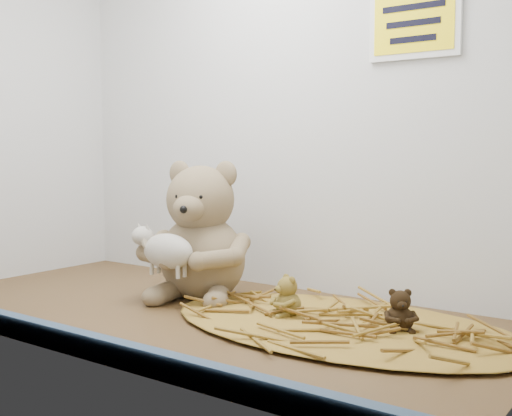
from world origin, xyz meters
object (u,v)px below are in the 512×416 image
Objects in this scene: mini_teddy_tan at (288,294)px; toy_lamb at (168,251)px; mini_teddy_brown at (400,308)px; main_teddy at (202,229)px.

toy_lamb is at bearing -135.53° from mini_teddy_tan.
toy_lamb is at bearing 154.93° from mini_teddy_brown.
main_teddy is at bearing -158.63° from mini_teddy_tan.
toy_lamb reaches higher than mini_teddy_brown.
main_teddy is at bearing 142.04° from mini_teddy_brown.
mini_teddy_brown is (45.42, -3.03, -9.54)cm from main_teddy.
mini_teddy_brown is (20.28, 2.64, -0.21)cm from mini_teddy_tan.
toy_lamb is 2.03× the size of mini_teddy_tan.
mini_teddy_tan reaches higher than mini_teddy_brown.
mini_teddy_tan is at bearing 153.28° from mini_teddy_brown.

